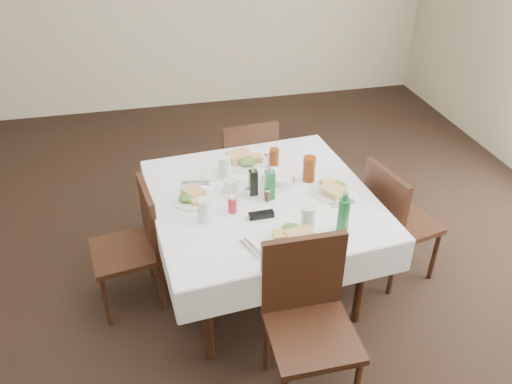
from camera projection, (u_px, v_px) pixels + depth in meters
ground_plane at (234, 308)px, 3.36m from camera, size 7.00×7.00×0.00m
room_shell at (226, 59)px, 2.42m from camera, size 6.04×7.04×2.80m
dining_table at (262, 206)px, 3.17m from camera, size 1.47×1.47×0.76m
chair_north at (247, 165)px, 3.94m from camera, size 0.47×0.47×0.90m
chair_south at (307, 311)px, 2.62m from camera, size 0.45×0.45×0.95m
chair_east at (393, 217)px, 3.37m from camera, size 0.50×0.50×0.89m
chair_west at (136, 239)px, 3.20m from camera, size 0.47×0.47×0.86m
meal_north at (245, 160)px, 3.45m from camera, size 0.31×0.31×0.07m
meal_south at (293, 236)px, 2.75m from camera, size 0.29×0.29×0.06m
meal_east at (333, 189)px, 3.15m from camera, size 0.27×0.27×0.06m
meal_west at (192, 197)px, 3.08m from camera, size 0.25×0.25×0.05m
side_plate_a at (212, 175)px, 3.33m from camera, size 0.15×0.15×0.01m
side_plate_b at (312, 209)px, 3.00m from camera, size 0.15×0.15×0.01m
water_n at (225, 168)px, 3.28m from camera, size 0.08×0.08×0.15m
water_s at (308, 218)px, 2.81m from camera, size 0.08×0.08×0.14m
water_e at (308, 171)px, 3.25m from camera, size 0.07×0.07×0.13m
water_w at (204, 210)px, 2.87m from camera, size 0.08×0.08×0.15m
iced_tea_a at (274, 158)px, 3.39m from camera, size 0.07×0.07×0.14m
iced_tea_b at (309, 169)px, 3.24m from camera, size 0.08×0.08×0.17m
bread_basket at (278, 179)px, 3.23m from camera, size 0.22×0.22×0.07m
oil_cruet_dark at (253, 182)px, 3.10m from camera, size 0.05×0.05×0.21m
oil_cruet_green at (270, 184)px, 3.06m from camera, size 0.06×0.06×0.24m
ketchup_bottle at (232, 205)px, 2.96m from camera, size 0.05×0.05×0.11m
salt_shaker at (247, 193)px, 3.09m from camera, size 0.03×0.03×0.07m
pepper_shaker at (268, 195)px, 3.06m from camera, size 0.04×0.04×0.08m
coffee_mug at (230, 187)px, 3.13m from camera, size 0.15×0.14×0.10m
sunglasses at (261, 215)px, 2.93m from camera, size 0.15×0.05×0.03m
green_bottle at (343, 215)px, 2.77m from camera, size 0.07×0.07×0.25m
sugar_caddy at (324, 191)px, 3.13m from camera, size 0.11×0.08×0.05m
cutlery_n at (271, 160)px, 3.50m from camera, size 0.05×0.19×0.01m
cutlery_s at (252, 249)px, 2.69m from camera, size 0.11×0.19×0.01m
cutlery_e at (343, 204)px, 3.05m from camera, size 0.17×0.06×0.01m
cutlery_w at (196, 183)px, 3.24m from camera, size 0.19×0.09×0.01m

